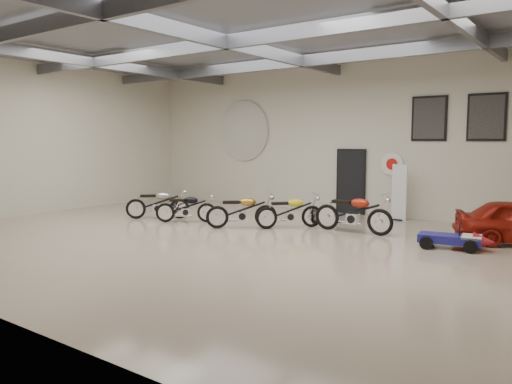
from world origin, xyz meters
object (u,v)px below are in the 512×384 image
Objects in this scene: go_kart at (456,236)px; motorcycle_red at (353,212)px; motorcycle_yellow at (290,211)px; motorcycle_black at (186,207)px; motorcycle_gold at (242,210)px; motorcycle_silver at (158,203)px; banner_stand at (399,192)px.

motorcycle_red is at bearing 160.46° from go_kart.
go_kart is (4.50, -0.12, -0.19)m from motorcycle_yellow.
motorcycle_black is 4.97m from motorcycle_red.
motorcycle_red reaches higher than motorcycle_gold.
motorcycle_silver is 0.89× the size of motorcycle_red.
motorcycle_silver is 1.20m from motorcycle_black.
go_kart is at bearing -28.72° from motorcycle_black.
motorcycle_gold is 1.34m from motorcycle_yellow.
motorcycle_gold is (-3.12, -3.87, -0.38)m from banner_stand.
banner_stand reaches higher than motorcycle_silver.
banner_stand is 7.49m from motorcycle_silver.
banner_stand is 0.82× the size of motorcycle_red.
banner_stand reaches higher than motorcycle_gold.
motorcycle_black reaches higher than go_kart.
motorcycle_yellow is 1.78m from motorcycle_red.
motorcycle_silver is 3.15m from motorcycle_gold.
motorcycle_red is 2.82m from go_kart.
go_kart is at bearing -33.36° from motorcycle_silver.
motorcycle_gold is (3.14, 0.23, 0.01)m from motorcycle_silver.
motorcycle_red is (1.74, 0.39, 0.07)m from motorcycle_yellow.
motorcycle_silver is at bearing 176.59° from go_kart.
motorcycle_gold reaches higher than go_kart.
motorcycle_yellow is at bearing -114.64° from banner_stand.
motorcycle_red is at bearing -87.56° from banner_stand.
motorcycle_red reaches higher than motorcycle_yellow.
motorcycle_black is at bearing 148.86° from motorcycle_yellow.
motorcycle_gold is at bearing -34.86° from motorcycle_silver.
motorcycle_gold is at bearing -120.58° from banner_stand.
motorcycle_yellow is at bearing -167.82° from motorcycle_red.
motorcycle_yellow is at bearing -9.52° from motorcycle_gold.
motorcycle_black is 0.82× the size of motorcycle_red.
motorcycle_red is at bearing -26.05° from motorcycle_silver.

